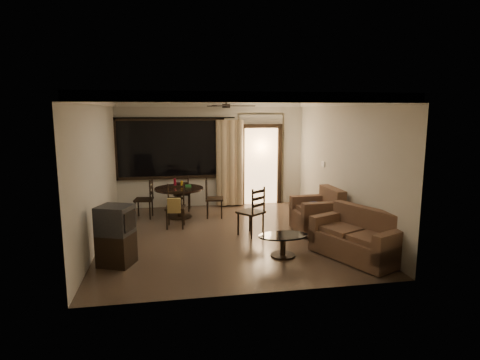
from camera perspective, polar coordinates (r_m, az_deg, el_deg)
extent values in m
plane|color=#7F6651|center=(8.42, -1.88, -7.84)|extent=(5.50, 5.50, 0.00)
plane|color=beige|center=(10.82, -4.02, 3.66)|extent=(5.00, 0.00, 5.00)
plane|color=beige|center=(5.44, 2.21, -2.42)|extent=(5.00, 0.00, 5.00)
plane|color=beige|center=(8.14, -19.62, 1.10)|extent=(0.00, 5.50, 5.50)
plane|color=beige|center=(8.82, 14.38, 1.98)|extent=(0.00, 5.50, 5.50)
plane|color=white|center=(8.03, -1.99, 11.56)|extent=(5.50, 5.50, 0.00)
cube|color=black|center=(10.71, -9.89, 4.42)|extent=(2.70, 0.04, 1.45)
cylinder|color=black|center=(10.58, -9.47, 8.73)|extent=(3.20, 0.03, 0.03)
cube|color=#FFC684|center=(11.04, 3.02, 1.96)|extent=(0.91, 0.03, 2.08)
cube|color=white|center=(9.78, 11.74, 2.24)|extent=(0.02, 0.18, 0.12)
cylinder|color=black|center=(8.03, -1.99, 11.14)|extent=(0.03, 0.03, 0.12)
cylinder|color=black|center=(8.03, -1.98, 10.49)|extent=(0.16, 0.16, 0.08)
cylinder|color=black|center=(9.73, -8.68, -1.23)|extent=(1.17, 1.17, 0.04)
cylinder|color=black|center=(9.80, -8.63, -3.24)|extent=(0.12, 0.12, 0.68)
cylinder|color=black|center=(9.89, -8.58, -5.19)|extent=(0.58, 0.58, 0.03)
cylinder|color=maroon|center=(9.77, -9.24, -0.43)|extent=(0.06, 0.06, 0.22)
cylinder|color=#B38A13|center=(9.66, -8.27, -0.64)|extent=(0.06, 0.06, 0.18)
cube|color=#22732D|center=(9.82, -7.38, -0.83)|extent=(0.14, 0.10, 0.05)
cube|color=black|center=(9.91, -13.54, -2.73)|extent=(0.47, 0.47, 0.04)
cube|color=black|center=(9.73, -3.65, -2.69)|extent=(0.47, 0.47, 0.04)
cube|color=black|center=(8.96, -9.19, -3.90)|extent=(0.47, 0.47, 0.04)
cube|color=#9D9143|center=(8.72, -9.37, -3.61)|extent=(0.29, 0.12, 0.32)
cube|color=black|center=(10.46, -8.18, -1.89)|extent=(0.47, 0.47, 0.04)
cube|color=black|center=(7.11, -17.14, -9.39)|extent=(0.67, 0.64, 0.54)
cube|color=black|center=(6.96, -17.35, -5.44)|extent=(0.67, 0.64, 0.48)
cube|color=black|center=(6.84, -15.38, -5.62)|extent=(0.16, 0.36, 0.33)
cube|color=#482421|center=(7.39, 16.27, -9.05)|extent=(1.39, 1.76, 0.39)
cube|color=#482421|center=(7.53, 17.94, -6.21)|extent=(0.82, 1.50, 0.63)
cube|color=#482421|center=(6.94, 20.80, -8.85)|extent=(0.83, 0.50, 0.49)
cube|color=#482421|center=(7.76, 12.39, -6.45)|extent=(0.83, 0.50, 0.49)
cube|color=#482421|center=(7.28, 16.11, -7.46)|extent=(1.09, 1.48, 0.12)
cube|color=#482421|center=(8.76, 10.80, -5.72)|extent=(0.94, 0.94, 0.43)
cube|color=#482421|center=(8.81, 12.95, -3.33)|extent=(0.25, 0.92, 0.70)
cube|color=#482421|center=(8.39, 11.80, -4.93)|extent=(0.92, 0.23, 0.53)
cube|color=#482421|center=(9.02, 9.95, -3.83)|extent=(0.92, 0.23, 0.53)
cube|color=#482421|center=(8.67, 10.52, -4.18)|extent=(0.67, 0.72, 0.13)
ellipsoid|color=navy|center=(8.65, 10.54, -3.44)|extent=(0.39, 0.32, 0.11)
ellipsoid|color=black|center=(7.18, 6.15, -7.88)|extent=(0.89, 0.54, 0.03)
cylinder|color=black|center=(7.24, 6.13, -9.30)|extent=(0.10, 0.10, 0.36)
cylinder|color=black|center=(7.30, 6.10, -10.59)|extent=(0.44, 0.44, 0.03)
cube|color=black|center=(8.31, 1.53, -4.60)|extent=(0.64, 0.64, 0.04)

